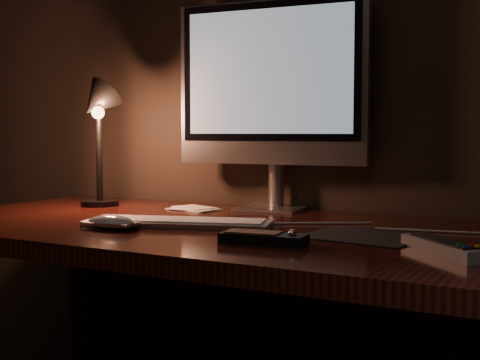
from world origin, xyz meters
The scene contains 10 objects.
desk centered at (0.00, 1.93, 0.62)m, with size 1.60×0.75×0.75m.
monitor centered at (-0.07, 2.17, 1.08)m, with size 0.54×0.17×0.56m.
keyboard centered at (-0.11, 1.80, 0.76)m, with size 0.42×0.12×0.02m, color silver.
mousepad centered at (0.31, 1.84, 0.75)m, with size 0.23×0.18×0.00m, color black.
mouse centered at (-0.21, 1.68, 0.76)m, with size 0.11×0.06×0.02m, color white.
media_remote centered at (0.17, 1.67, 0.76)m, with size 0.17×0.08×0.03m.
tv_remote centered at (0.49, 1.74, 0.76)m, with size 0.18×0.18×0.03m.
papers centered at (-0.25, 2.07, 0.75)m, with size 0.13×0.09×0.01m, color white.
desk_lamp centered at (-0.51, 1.99, 1.00)m, with size 0.17×0.18×0.36m.
cable centered at (0.29, 1.96, 0.75)m, with size 0.00×0.00×0.58m, color white.
Camera 1 is at (0.74, 0.55, 0.96)m, focal length 50.00 mm.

